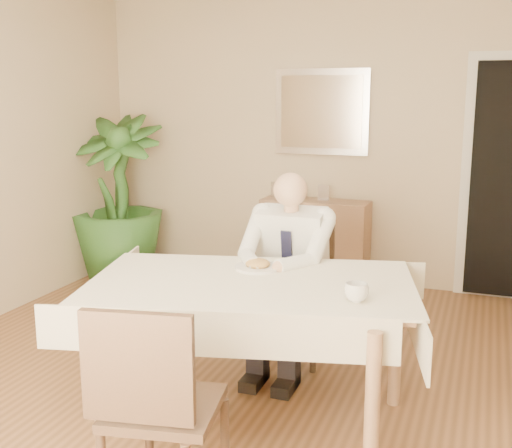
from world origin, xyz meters
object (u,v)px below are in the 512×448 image
(seated_man, at_px, (285,264))
(coffee_mug, at_px, (356,292))
(chair_near, at_px, (154,400))
(potted_palm, at_px, (118,197))
(dining_table, at_px, (251,296))
(chair_far, at_px, (298,281))
(sideboard, at_px, (315,242))

(seated_man, bearing_deg, coffee_mug, -51.29)
(chair_near, xyz_separation_m, potted_palm, (-2.05, 3.03, 0.23))
(dining_table, distance_m, seated_man, 0.59)
(seated_man, height_order, coffee_mug, seated_man)
(chair_near, distance_m, coffee_mug, 1.08)
(dining_table, bearing_deg, chair_far, 76.66)
(coffee_mug, relative_size, potted_palm, 0.07)
(chair_far, xyz_separation_m, sideboard, (-0.31, 1.59, -0.12))
(seated_man, relative_size, sideboard, 1.29)
(dining_table, relative_size, potted_palm, 1.28)
(chair_near, xyz_separation_m, coffee_mug, (0.64, 0.82, 0.27))
(seated_man, bearing_deg, chair_near, -91.97)
(chair_near, bearing_deg, sideboard, 83.90)
(chair_far, height_order, sideboard, chair_far)
(chair_far, relative_size, coffee_mug, 7.89)
(dining_table, bearing_deg, seated_man, 76.66)
(chair_far, xyz_separation_m, potted_palm, (-2.11, 1.19, 0.26))
(chair_far, relative_size, potted_palm, 0.59)
(chair_far, bearing_deg, seated_man, -91.28)
(potted_palm, bearing_deg, chair_near, -55.91)
(dining_table, xyz_separation_m, potted_palm, (-2.11, 2.07, 0.09))
(chair_far, distance_m, coffee_mug, 1.21)
(dining_table, bearing_deg, sideboard, 83.80)
(sideboard, bearing_deg, seated_man, -78.80)
(chair_far, relative_size, chair_near, 0.96)
(sideboard, height_order, potted_palm, potted_palm)
(chair_far, bearing_deg, coffee_mug, -61.37)
(coffee_mug, height_order, potted_palm, potted_palm)
(seated_man, relative_size, coffee_mug, 10.93)
(seated_man, xyz_separation_m, potted_palm, (-2.11, 1.48, 0.07))
(chair_far, relative_size, sideboard, 0.93)
(sideboard, bearing_deg, potted_palm, -165.49)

